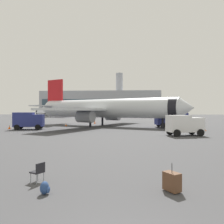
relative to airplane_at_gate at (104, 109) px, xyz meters
name	(u,v)px	position (x,y,z in m)	size (l,w,h in m)	color
airplane_at_gate	(104,109)	(0.00, 0.00, 0.00)	(33.79, 31.06, 10.50)	silver
airplane_taxiing	(51,112)	(-32.70, 62.58, -1.13)	(22.85, 21.08, 7.26)	silver
service_truck	(29,120)	(-12.15, -8.30, -2.05)	(5.11, 3.23, 2.90)	navy
fuel_truck	(171,118)	(13.27, -1.63, -1.88)	(6.32, 3.54, 3.20)	navy
cargo_van	(184,124)	(11.81, -16.44, -2.21)	(4.72, 3.08, 2.60)	white
safety_cone_near	(205,129)	(16.92, -9.39, -3.30)	(0.44, 0.44, 0.71)	#F2590C
safety_cone_mid	(66,125)	(-7.99, 0.19, -3.36)	(0.44, 0.44, 0.61)	#F2590C
safety_cone_far	(9,127)	(-15.88, -7.67, -3.31)	(0.44, 0.44, 0.70)	#F2590C
safety_cone_outer	(95,122)	(-3.13, 9.07, -3.28)	(0.44, 0.44, 0.77)	#F2590C
rolling_suitcase	(172,181)	(6.03, -35.68, -3.27)	(0.69, 0.75, 1.10)	brown
traveller_backpack	(45,188)	(1.23, -36.22, -3.42)	(0.36, 0.40, 0.48)	navy
gate_chair	(38,171)	(0.45, -34.91, -3.16)	(0.65, 0.65, 0.86)	black
terminal_building	(101,104)	(-10.95, 95.06, 4.40)	(75.26, 17.50, 27.80)	#9EA3AD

